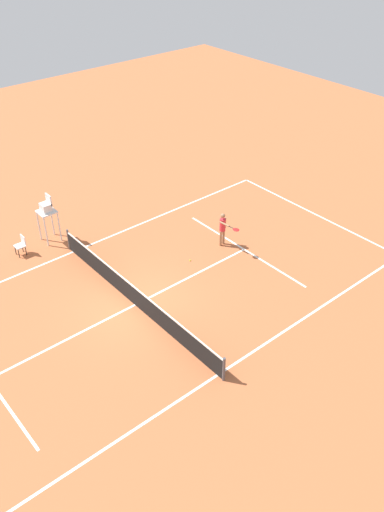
{
  "coord_description": "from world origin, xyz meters",
  "views": [
    {
      "loc": [
        -14.59,
        9.25,
        14.42
      ],
      "look_at": [
        0.3,
        -3.3,
        0.8
      ],
      "focal_mm": 38.15,
      "sensor_mm": 36.0,
      "label": 1
    }
  ],
  "objects_px": {
    "player_serving": "(223,227)",
    "umpire_chair": "(47,211)",
    "tennis_ball": "(190,260)",
    "courtside_chair_near": "(21,244)"
  },
  "relations": [
    {
      "from": "tennis_ball",
      "to": "umpire_chair",
      "type": "bearing_deg",
      "value": 35.15
    },
    {
      "from": "player_serving",
      "to": "tennis_ball",
      "type": "height_order",
      "value": "player_serving"
    },
    {
      "from": "tennis_ball",
      "to": "umpire_chair",
      "type": "distance_m",
      "value": 7.1
    },
    {
      "from": "player_serving",
      "to": "tennis_ball",
      "type": "relative_size",
      "value": 25.09
    },
    {
      "from": "player_serving",
      "to": "umpire_chair",
      "type": "relative_size",
      "value": 0.71
    },
    {
      "from": "player_serving",
      "to": "courtside_chair_near",
      "type": "relative_size",
      "value": 1.8
    },
    {
      "from": "player_serving",
      "to": "tennis_ball",
      "type": "distance_m",
      "value": 2.25
    },
    {
      "from": "tennis_ball",
      "to": "umpire_chair",
      "type": "xyz_separation_m",
      "value": [
        5.66,
        3.98,
        1.57
      ]
    },
    {
      "from": "player_serving",
      "to": "umpire_chair",
      "type": "bearing_deg",
      "value": -48.75
    },
    {
      "from": "tennis_ball",
      "to": "courtside_chair_near",
      "type": "distance_m",
      "value": 7.82
    }
  ]
}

